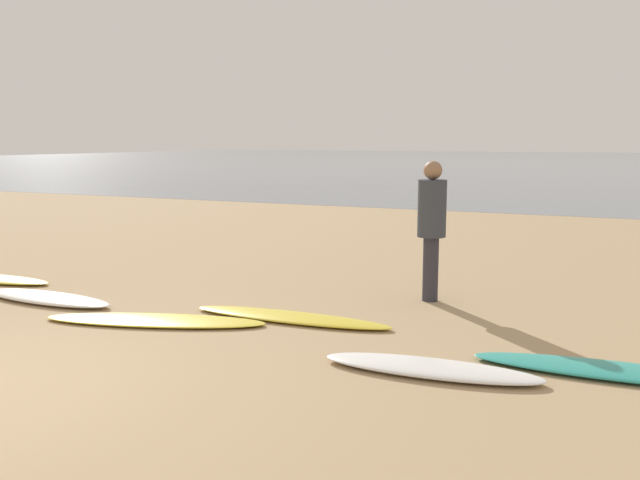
# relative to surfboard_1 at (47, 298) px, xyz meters

# --- Properties ---
(ground_plane) EXTENTS (120.00, 120.00, 0.20)m
(ground_plane) POSITION_rel_surfboard_1_xyz_m (1.64, 7.25, -0.15)
(ground_plane) COLOR tan
(ground_plane) RESTS_ON ground
(ocean_water) EXTENTS (140.00, 100.00, 0.01)m
(ocean_water) POSITION_rel_surfboard_1_xyz_m (1.64, 62.84, -0.05)
(ocean_water) COLOR slate
(ocean_water) RESTS_ON ground
(surfboard_1) EXTENTS (2.01, 0.58, 0.10)m
(surfboard_1) POSITION_rel_surfboard_1_xyz_m (0.00, 0.00, 0.00)
(surfboard_1) COLOR silver
(surfboard_1) RESTS_ON ground
(surfboard_2) EXTENTS (2.55, 1.31, 0.06)m
(surfboard_2) POSITION_rel_surfboard_1_xyz_m (1.85, -0.24, -0.02)
(surfboard_2) COLOR yellow
(surfboard_2) RESTS_ON ground
(surfboard_3) EXTENTS (2.40, 0.55, 0.07)m
(surfboard_3) POSITION_rel_surfboard_1_xyz_m (3.16, 0.49, -0.01)
(surfboard_3) COLOR yellow
(surfboard_3) RESTS_ON ground
(surfboard_4) EXTENTS (1.94, 0.64, 0.09)m
(surfboard_4) POSITION_rel_surfboard_1_xyz_m (5.07, -0.56, -0.00)
(surfboard_4) COLOR white
(surfboard_4) RESTS_ON ground
(surfboard_5) EXTENTS (2.47, 0.65, 0.08)m
(surfboard_5) POSITION_rel_surfboard_1_xyz_m (6.54, 0.06, -0.01)
(surfboard_5) COLOR teal
(surfboard_5) RESTS_ON ground
(person_0) EXTENTS (0.35, 0.35, 1.75)m
(person_0) POSITION_rel_surfboard_1_xyz_m (4.33, 2.05, 0.98)
(person_0) COLOR #2D2D38
(person_0) RESTS_ON ground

